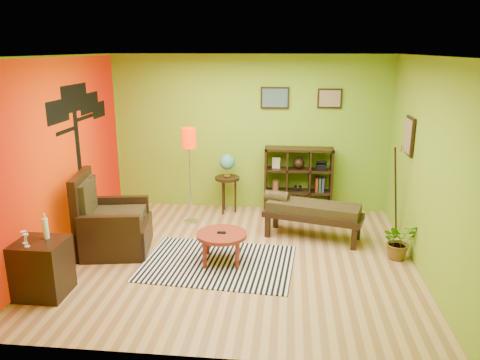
# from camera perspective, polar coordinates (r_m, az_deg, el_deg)

# --- Properties ---
(ground) EXTENTS (5.00, 5.00, 0.00)m
(ground) POSITION_cam_1_polar(r_m,az_deg,el_deg) (6.78, -0.55, -9.48)
(ground) COLOR tan
(ground) RESTS_ON ground
(room_shell) EXTENTS (5.04, 4.54, 2.82)m
(room_shell) POSITION_cam_1_polar(r_m,az_deg,el_deg) (6.25, -1.43, 5.71)
(room_shell) COLOR #78A71F
(room_shell) RESTS_ON ground
(zebra_rug) EXTENTS (2.17, 1.64, 0.01)m
(zebra_rug) POSITION_cam_1_polar(r_m,az_deg,el_deg) (6.62, -2.71, -10.07)
(zebra_rug) COLOR silver
(zebra_rug) RESTS_ON ground
(coffee_table) EXTENTS (0.70, 0.70, 0.45)m
(coffee_table) POSITION_cam_1_polar(r_m,az_deg,el_deg) (6.53, -2.25, -6.97)
(coffee_table) COLOR maroon
(coffee_table) RESTS_ON ground
(armchair) EXTENTS (1.12, 1.12, 1.18)m
(armchair) POSITION_cam_1_polar(r_m,az_deg,el_deg) (7.16, -15.57, -5.56)
(armchair) COLOR black
(armchair) RESTS_ON ground
(side_cabinet) EXTENTS (0.59, 0.53, 1.01)m
(side_cabinet) POSITION_cam_1_polar(r_m,az_deg,el_deg) (6.19, -23.01, -9.82)
(side_cabinet) COLOR black
(side_cabinet) RESTS_ON ground
(floor_lamp) EXTENTS (0.25, 0.25, 1.64)m
(floor_lamp) POSITION_cam_1_polar(r_m,az_deg,el_deg) (7.76, -6.21, 4.04)
(floor_lamp) COLOR silver
(floor_lamp) RESTS_ON ground
(globe_table) EXTENTS (0.44, 0.44, 1.08)m
(globe_table) POSITION_cam_1_polar(r_m,az_deg,el_deg) (8.34, -1.57, 1.39)
(globe_table) COLOR black
(globe_table) RESTS_ON ground
(cube_shelf) EXTENTS (1.20, 0.35, 1.20)m
(cube_shelf) POSITION_cam_1_polar(r_m,az_deg,el_deg) (8.44, 7.19, -0.10)
(cube_shelf) COLOR black
(cube_shelf) RESTS_ON ground
(bench) EXTENTS (1.61, 0.93, 0.71)m
(bench) POSITION_cam_1_polar(r_m,az_deg,el_deg) (7.39, 8.60, -3.70)
(bench) COLOR black
(bench) RESTS_ON ground
(potted_plant) EXTENTS (0.64, 0.67, 0.42)m
(potted_plant) POSITION_cam_1_polar(r_m,az_deg,el_deg) (7.06, 18.74, -7.47)
(potted_plant) COLOR #26661E
(potted_plant) RESTS_ON ground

